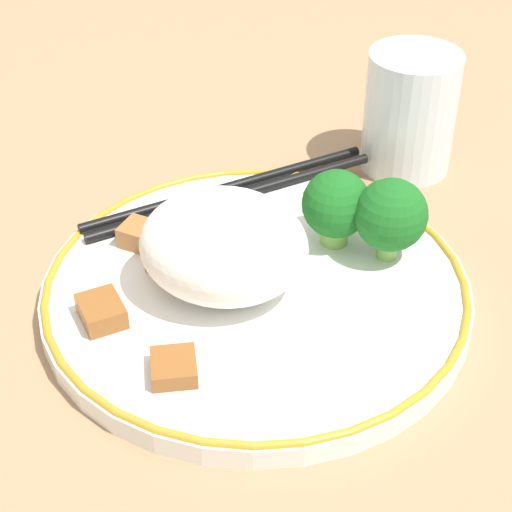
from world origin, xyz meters
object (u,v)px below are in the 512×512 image
object	(u,v)px
drinking_glass	(410,112)
broccoli_back_center	(336,205)
plate	(256,289)
broccoli_back_left	(391,216)
chopsticks	(231,192)

from	to	relation	value
drinking_glass	broccoli_back_center	bearing A→B (deg)	-16.26
plate	drinking_glass	xyz separation A→B (m)	(-0.17, 0.07, 0.04)
plate	broccoli_back_center	size ratio (longest dim) A/B	5.09
plate	broccoli_back_center	bearing A→B (deg)	142.14
plate	broccoli_back_left	size ratio (longest dim) A/B	4.78
plate	broccoli_back_center	xyz separation A→B (m)	(-0.05, 0.04, 0.03)
chopsticks	drinking_glass	world-z (taller)	drinking_glass
drinking_glass	chopsticks	bearing A→B (deg)	-52.00
chopsticks	plate	bearing A→B (deg)	22.27
plate	drinking_glass	bearing A→B (deg)	156.62
broccoli_back_left	chopsticks	distance (m)	0.12
chopsticks	drinking_glass	distance (m)	0.14
plate	drinking_glass	size ratio (longest dim) A/B	2.89
broccoli_back_left	drinking_glass	bearing A→B (deg)	178.94
broccoli_back_center	chopsticks	bearing A→B (deg)	-116.23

